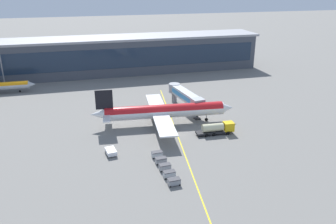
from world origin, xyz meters
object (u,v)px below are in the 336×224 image
object	(u,v)px
pushback_tug	(111,152)
baggage_cart_0	(174,182)
baggage_cart_1	(169,174)
baggage_cart_2	(165,167)
main_airliner	(164,111)
fuel_tanker	(218,128)
baggage_cart_3	(161,160)
baggage_cart_4	(157,154)

from	to	relation	value
pushback_tug	baggage_cart_0	bearing A→B (deg)	-56.06
baggage_cart_1	baggage_cart_2	bearing A→B (deg)	92.84
main_airliner	fuel_tanker	bearing A→B (deg)	-40.64
baggage_cart_1	baggage_cart_2	size ratio (longest dim) A/B	1.00
pushback_tug	baggage_cart_1	size ratio (longest dim) A/B	1.49
pushback_tug	baggage_cart_3	size ratio (longest dim) A/B	1.49
pushback_tug	main_airliner	bearing A→B (deg)	41.46
pushback_tug	baggage_cart_1	bearing A→B (deg)	-50.73
baggage_cart_1	baggage_cart_3	size ratio (longest dim) A/B	1.00
baggage_cart_3	baggage_cart_4	distance (m)	3.20
pushback_tug	baggage_cart_2	xyz separation A→B (m)	(11.10, -10.58, -0.07)
fuel_tanker	baggage_cart_1	world-z (taller)	fuel_tanker
fuel_tanker	baggage_cart_3	bearing A→B (deg)	-148.46
pushback_tug	baggage_cart_1	xyz separation A→B (m)	(11.26, -13.78, -0.07)
fuel_tanker	baggage_cart_2	bearing A→B (deg)	-141.87
baggage_cart_2	baggage_cart_0	bearing A→B (deg)	-87.16
baggage_cart_3	baggage_cart_1	bearing A→B (deg)	-87.16
baggage_cart_0	baggage_cart_1	distance (m)	3.20
baggage_cart_2	baggage_cart_4	size ratio (longest dim) A/B	1.00
pushback_tug	baggage_cart_4	xyz separation A→B (m)	(10.79, -4.19, -0.07)
fuel_tanker	baggage_cart_3	xyz separation A→B (m)	(-19.38, -11.89, -0.96)
baggage_cart_1	pushback_tug	bearing A→B (deg)	129.27
baggage_cart_3	baggage_cart_4	world-z (taller)	same
fuel_tanker	baggage_cart_2	xyz separation A→B (m)	(-19.22, -15.09, -0.96)
main_airliner	baggage_cart_2	xyz separation A→B (m)	(-6.43, -26.07, -3.30)
pushback_tug	baggage_cart_2	bearing A→B (deg)	-43.62
baggage_cart_4	fuel_tanker	bearing A→B (deg)	23.99
pushback_tug	baggage_cart_0	xyz separation A→B (m)	(11.42, -16.97, -0.07)
fuel_tanker	baggage_cart_1	bearing A→B (deg)	-136.20
pushback_tug	baggage_cart_4	distance (m)	11.57
pushback_tug	baggage_cart_0	size ratio (longest dim) A/B	1.49
baggage_cart_2	baggage_cart_4	bearing A→B (deg)	92.84
main_airliner	baggage_cart_2	bearing A→B (deg)	-103.86
baggage_cart_3	fuel_tanker	bearing A→B (deg)	31.54
fuel_tanker	baggage_cart_3	size ratio (longest dim) A/B	4.00
baggage_cart_4	pushback_tug	bearing A→B (deg)	158.78
main_airliner	baggage_cart_2	distance (m)	27.05
baggage_cart_0	baggage_cart_4	bearing A→B (deg)	92.84
main_airliner	fuel_tanker	distance (m)	17.02
baggage_cart_2	baggage_cart_3	bearing A→B (deg)	92.84
baggage_cart_1	baggage_cart_2	world-z (taller)	same
main_airliner	baggage_cart_4	size ratio (longest dim) A/B	15.87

